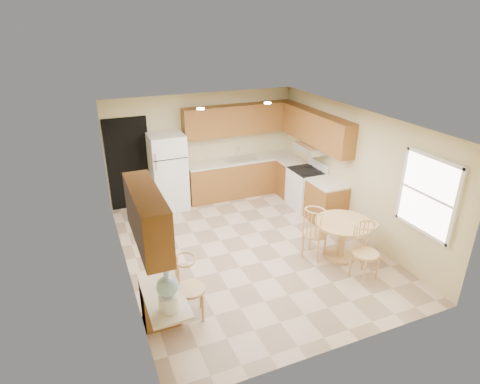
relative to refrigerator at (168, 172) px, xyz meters
name	(u,v)px	position (x,y,z in m)	size (l,w,h in m)	color
floor	(250,248)	(0.95, -2.40, -0.87)	(5.50, 5.50, 0.00)	#C9AB91
ceiling	(251,119)	(0.95, -2.40, 1.63)	(4.50, 5.50, 0.02)	white
wall_back	(203,146)	(0.95, 0.35, 0.38)	(4.50, 0.02, 2.50)	beige
wall_front	(343,271)	(0.95, -5.15, 0.38)	(4.50, 0.02, 2.50)	beige
wall_left	(121,210)	(-1.30, -2.40, 0.38)	(0.02, 5.50, 2.50)	beige
wall_right	(354,171)	(3.20, -2.40, 0.38)	(0.02, 5.50, 2.50)	beige
doorway	(129,164)	(-0.80, 0.34, 0.18)	(0.90, 0.02, 2.10)	black
base_cab_back	(242,177)	(1.83, 0.05, -0.43)	(2.75, 0.60, 0.87)	#935C25
counter_back	(242,160)	(1.83, 0.05, 0.02)	(2.75, 0.63, 0.04)	beige
base_cab_right_a	(292,179)	(2.90, -0.54, -0.43)	(0.60, 0.59, 0.87)	#935C25
counter_right_a	(293,162)	(2.90, -0.54, 0.02)	(0.63, 0.59, 0.04)	beige
base_cab_right_b	(326,203)	(2.90, -2.00, -0.43)	(0.60, 0.80, 0.87)	#935C25
counter_right_b	(328,183)	(2.90, -2.00, 0.02)	(0.63, 0.80, 0.04)	beige
upper_cab_back	(240,119)	(1.83, 0.19, 0.98)	(2.75, 0.33, 0.70)	#935C25
upper_cab_right	(316,128)	(3.04, -1.19, 0.98)	(0.33, 2.42, 0.70)	#935C25
upper_cab_left	(147,217)	(-1.13, -4.00, 0.98)	(0.33, 1.40, 0.70)	#935C25
sink	(241,159)	(1.80, 0.05, 0.05)	(0.78, 0.44, 0.01)	silver
range_hood	(312,148)	(2.95, -1.22, 0.55)	(0.50, 0.76, 0.14)	silver
desk_pedestal	(159,301)	(-1.05, -3.72, -0.51)	(0.48, 0.42, 0.72)	#935C25
desk_top	(163,294)	(-1.05, -4.10, -0.12)	(0.50, 1.20, 0.04)	beige
window	(428,195)	(3.18, -4.25, 0.63)	(0.06, 1.12, 1.30)	white
can_light_a	(201,109)	(0.45, -1.20, 1.62)	(0.14, 0.14, 0.02)	white
can_light_b	(268,103)	(1.85, -1.20, 1.62)	(0.14, 0.14, 0.02)	white
refrigerator	(168,172)	(0.00, 0.00, 0.00)	(0.76, 0.74, 1.73)	white
stove	(306,188)	(2.88, -1.22, -0.40)	(0.65, 0.76, 1.09)	white
dining_table	(342,234)	(2.35, -3.33, -0.38)	(1.00, 1.00, 0.74)	tan
chair_table_a	(318,230)	(1.93, -3.17, -0.28)	(0.42, 0.54, 0.96)	tan
chair_table_b	(370,250)	(2.35, -4.07, -0.27)	(0.43, 0.44, 0.98)	tan
chair_desk	(192,285)	(-0.60, -3.87, -0.27)	(0.43, 0.56, 0.98)	tan
water_crock	(168,293)	(-1.05, -4.44, 0.15)	(0.26, 0.26, 0.55)	white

